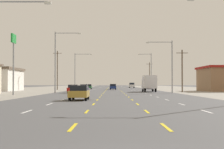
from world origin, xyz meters
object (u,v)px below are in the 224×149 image
(streetlight_right_row_1, at_px, (168,62))
(suv_far_right_distant_a, at_px, (131,85))
(pole_sign_left_row_1, at_px, (12,50))
(streetlight_left_row_2, at_px, (76,68))
(streetlight_right_row_2, at_px, (149,69))
(sedan_inner_left_nearest, at_px, (78,93))
(box_truck_far_right_mid, at_px, (148,83))
(sedan_far_left_midfar, at_px, (83,87))
(hatchback_center_turn_farthest, at_px, (112,86))
(streetlight_left_row_1, at_px, (57,57))
(hatchback_center_turn_far, at_px, (112,87))
(sedan_far_left_near, at_px, (72,89))
(sedan_far_left_farther, at_px, (88,87))

(streetlight_right_row_1, bearing_deg, suv_far_right_distant_a, 91.90)
(suv_far_right_distant_a, relative_size, pole_sign_left_row_1, 0.56)
(streetlight_left_row_2, height_order, streetlight_right_row_2, streetlight_left_row_2)
(sedan_inner_left_nearest, distance_m, pole_sign_left_row_1, 19.74)
(sedan_inner_left_nearest, height_order, box_truck_far_right_mid, box_truck_far_right_mid)
(sedan_far_left_midfar, bearing_deg, hatchback_center_turn_farthest, 75.06)
(sedan_far_left_midfar, distance_m, hatchback_center_turn_farthest, 26.76)
(hatchback_center_turn_farthest, distance_m, suv_far_right_distant_a, 27.10)
(streetlight_right_row_2, bearing_deg, streetlight_left_row_2, 180.00)
(streetlight_right_row_2, bearing_deg, streetlight_left_row_1, -120.52)
(sedan_far_left_midfar, height_order, streetlight_left_row_1, streetlight_left_row_1)
(sedan_far_left_midfar, bearing_deg, hatchback_center_turn_far, 60.95)
(sedan_far_left_near, relative_size, hatchback_center_turn_farthest, 1.15)
(sedan_far_left_midfar, distance_m, streetlight_right_row_2, 20.86)
(sedan_far_left_near, height_order, pole_sign_left_row_1, pole_sign_left_row_1)
(streetlight_right_row_2, bearing_deg, streetlight_right_row_1, -90.33)
(box_truck_far_right_mid, height_order, hatchback_center_turn_far, box_truck_far_right_mid)
(sedan_far_left_midfar, distance_m, streetlight_left_row_2, 12.97)
(box_truck_far_right_mid, xyz_separation_m, streetlight_right_row_2, (2.66, 23.41, 3.73))
(sedan_far_left_near, bearing_deg, streetlight_left_row_2, 94.59)
(sedan_inner_left_nearest, xyz_separation_m, sedan_far_left_near, (-3.54, 27.29, 0.00))
(hatchback_center_turn_farthest, bearing_deg, hatchback_center_turn_far, -90.48)
(sedan_far_left_near, distance_m, streetlight_left_row_1, 6.10)
(pole_sign_left_row_1, height_order, streetlight_right_row_2, streetlight_right_row_2)
(hatchback_center_turn_far, relative_size, streetlight_right_row_2, 0.40)
(hatchback_center_turn_farthest, height_order, streetlight_right_row_1, streetlight_right_row_1)
(sedan_far_left_farther, xyz_separation_m, hatchback_center_turn_farthest, (7.32, 2.40, 0.03))
(box_truck_far_right_mid, xyz_separation_m, hatchback_center_turn_far, (-7.18, 23.99, -1.05))
(streetlight_left_row_1, distance_m, streetlight_right_row_2, 38.45)
(sedan_far_left_farther, height_order, streetlight_right_row_2, streetlight_right_row_2)
(sedan_far_left_farther, relative_size, streetlight_left_row_2, 0.46)
(box_truck_far_right_mid, height_order, streetlight_left_row_1, streetlight_left_row_1)
(hatchback_center_turn_farthest, distance_m, streetlight_left_row_1, 48.63)
(sedan_far_left_near, distance_m, streetlight_right_row_1, 17.35)
(sedan_far_left_farther, bearing_deg, sedan_far_left_near, -89.80)
(suv_far_right_distant_a, height_order, streetlight_left_row_2, streetlight_left_row_2)
(hatchback_center_turn_farthest, height_order, streetlight_left_row_1, streetlight_left_row_1)
(sedan_far_left_near, xyz_separation_m, streetlight_right_row_2, (16.90, 32.18, 4.81))
(hatchback_center_turn_farthest, height_order, streetlight_left_row_2, streetlight_left_row_2)
(streetlight_left_row_2, bearing_deg, hatchback_center_turn_farthest, 55.52)
(sedan_inner_left_nearest, relative_size, sedan_far_left_farther, 1.00)
(box_truck_far_right_mid, distance_m, sedan_far_left_midfar, 18.30)
(hatchback_center_turn_farthest, bearing_deg, sedan_far_left_midfar, -104.94)
(box_truck_far_right_mid, bearing_deg, sedan_far_left_farther, 112.22)
(streetlight_right_row_1, bearing_deg, box_truck_far_right_mid, 104.26)
(suv_far_right_distant_a, xyz_separation_m, streetlight_left_row_2, (-16.85, -40.37, 4.67))
(box_truck_far_right_mid, relative_size, sedan_far_left_midfar, 1.60)
(sedan_far_left_midfar, height_order, hatchback_center_turn_farthest, hatchback_center_turn_farthest)
(sedan_inner_left_nearest, xyz_separation_m, streetlight_left_row_2, (-6.12, 59.47, 4.94))
(sedan_inner_left_nearest, bearing_deg, box_truck_far_right_mid, 73.47)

